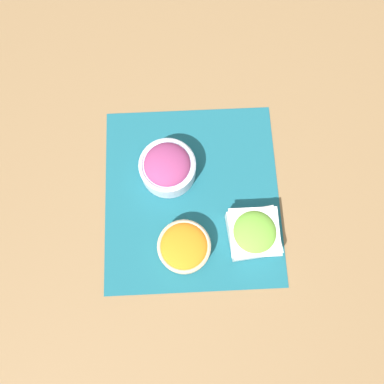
% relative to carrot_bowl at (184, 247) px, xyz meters
% --- Properties ---
extents(ground_plane, '(3.00, 3.00, 0.00)m').
position_rel_carrot_bowl_xyz_m(ground_plane, '(0.14, -0.03, -0.04)').
color(ground_plane, olive).
extents(placemat, '(0.49, 0.45, 0.00)m').
position_rel_carrot_bowl_xyz_m(placemat, '(0.14, -0.03, -0.03)').
color(placemat, '#195B6B').
rests_on(placemat, ground_plane).
extents(carrot_bowl, '(0.13, 0.13, 0.06)m').
position_rel_carrot_bowl_xyz_m(carrot_bowl, '(0.00, 0.00, 0.00)').
color(carrot_bowl, '#C6B28E').
rests_on(carrot_bowl, placemat).
extents(onion_bowl, '(0.14, 0.14, 0.09)m').
position_rel_carrot_bowl_xyz_m(onion_bowl, '(0.20, 0.03, 0.01)').
color(onion_bowl, silver).
rests_on(onion_bowl, placemat).
extents(lettuce_bowl, '(0.13, 0.13, 0.07)m').
position_rel_carrot_bowl_xyz_m(lettuce_bowl, '(0.03, -0.17, 0.00)').
color(lettuce_bowl, white).
rests_on(lettuce_bowl, placemat).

